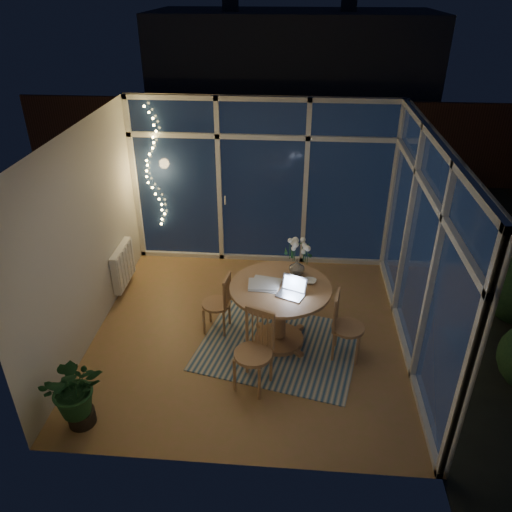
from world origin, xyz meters
name	(u,v)px	position (x,y,z in m)	size (l,w,h in m)	color
floor	(251,333)	(0.00, 0.00, 0.00)	(4.00, 4.00, 0.00)	olive
ceiling	(250,136)	(0.00, 0.00, 2.60)	(4.00, 4.00, 0.00)	silver
wall_back	(262,183)	(0.00, 2.00, 1.30)	(4.00, 0.04, 2.60)	beige
wall_front	(228,360)	(0.00, -2.00, 1.30)	(4.00, 0.04, 2.60)	beige
wall_left	(85,239)	(-2.00, 0.00, 1.30)	(0.04, 4.00, 2.60)	beige
wall_right	(424,252)	(2.00, 0.00, 1.30)	(0.04, 4.00, 2.60)	beige
window_wall_back	(262,184)	(0.00, 1.96, 1.30)	(4.00, 0.10, 2.60)	silver
window_wall_right	(421,252)	(1.96, 0.00, 1.30)	(0.10, 4.00, 2.60)	silver
radiator	(123,265)	(-1.94, 0.90, 0.40)	(0.10, 0.70, 0.58)	white
fairy_lights	(152,169)	(-1.65, 1.88, 1.52)	(0.24, 0.10, 1.85)	#FFD566
garden_patio	(295,193)	(0.50, 5.00, -0.06)	(12.00, 6.00, 0.10)	black
garden_fence	(274,142)	(0.00, 5.50, 0.90)	(11.00, 0.08, 1.80)	#382114
neighbour_roof	(292,58)	(0.30, 8.50, 2.20)	(7.00, 3.00, 2.20)	#2E3137
garden_shrubs	(225,197)	(-0.80, 3.40, 0.45)	(0.90, 0.90, 0.90)	#153118
rug	(279,346)	(0.37, -0.24, 0.01)	(1.90, 1.52, 0.01)	beige
dining_table	(280,315)	(0.37, -0.14, 0.42)	(1.22, 1.22, 0.83)	#AA784C
chair_left	(216,303)	(-0.45, 0.05, 0.42)	(0.39, 0.39, 0.84)	#AA784C
chair_right	(348,326)	(1.19, -0.33, 0.44)	(0.41, 0.41, 0.89)	#AA784C
chair_front	(253,353)	(0.11, -0.94, 0.48)	(0.44, 0.44, 0.96)	#AA784C
laptop	(291,288)	(0.49, -0.32, 0.94)	(0.30, 0.26, 0.22)	silver
flower_vase	(297,267)	(0.56, 0.16, 0.94)	(0.20, 0.20, 0.21)	silver
bowl	(310,281)	(0.72, -0.02, 0.85)	(0.15, 0.15, 0.04)	white
newspapers	(266,284)	(0.19, -0.11, 0.84)	(0.34, 0.26, 0.02)	beige
phone	(282,293)	(0.40, -0.28, 0.84)	(0.10, 0.05, 0.01)	black
potted_plant	(77,396)	(-1.61, -1.62, 0.38)	(0.54, 0.47, 0.76)	#194723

